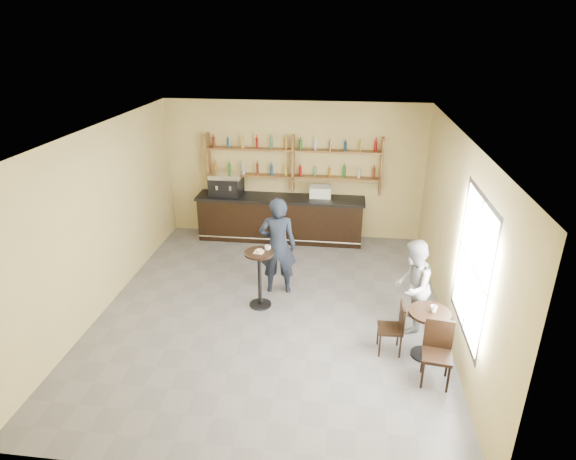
# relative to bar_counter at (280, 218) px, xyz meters

# --- Properties ---
(floor) EXTENTS (7.00, 7.00, 0.00)m
(floor) POSITION_rel_bar_counter_xyz_m (0.27, -3.15, -0.53)
(floor) COLOR slate
(floor) RESTS_ON ground
(ceiling) EXTENTS (7.00, 7.00, 0.00)m
(ceiling) POSITION_rel_bar_counter_xyz_m (0.27, -3.15, 2.67)
(ceiling) COLOR white
(ceiling) RESTS_ON wall_back
(wall_back) EXTENTS (7.00, 0.00, 7.00)m
(wall_back) POSITION_rel_bar_counter_xyz_m (0.27, 0.35, 1.07)
(wall_back) COLOR tan
(wall_back) RESTS_ON floor
(wall_front) EXTENTS (7.00, 0.00, 7.00)m
(wall_front) POSITION_rel_bar_counter_xyz_m (0.27, -6.65, 1.07)
(wall_front) COLOR tan
(wall_front) RESTS_ON floor
(wall_left) EXTENTS (0.00, 7.00, 7.00)m
(wall_left) POSITION_rel_bar_counter_xyz_m (-2.73, -3.15, 1.07)
(wall_left) COLOR tan
(wall_left) RESTS_ON floor
(wall_right) EXTENTS (0.00, 7.00, 7.00)m
(wall_right) POSITION_rel_bar_counter_xyz_m (3.27, -3.15, 1.07)
(wall_right) COLOR tan
(wall_right) RESTS_ON floor
(window_pane) EXTENTS (0.00, 2.00, 2.00)m
(window_pane) POSITION_rel_bar_counter_xyz_m (3.27, -4.35, 1.17)
(window_pane) COLOR white
(window_pane) RESTS_ON wall_right
(window_frame) EXTENTS (0.04, 1.70, 2.10)m
(window_frame) POSITION_rel_bar_counter_xyz_m (3.26, -4.35, 1.17)
(window_frame) COLOR black
(window_frame) RESTS_ON wall_right
(shelf_unit) EXTENTS (4.00, 0.26, 1.40)m
(shelf_unit) POSITION_rel_bar_counter_xyz_m (0.27, 0.22, 1.28)
(shelf_unit) COLOR brown
(shelf_unit) RESTS_ON wall_back
(liquor_bottles) EXTENTS (3.68, 0.10, 1.00)m
(liquor_bottles) POSITION_rel_bar_counter_xyz_m (0.27, 0.22, 1.45)
(liquor_bottles) COLOR #8C5919
(liquor_bottles) RESTS_ON shelf_unit
(bar_counter) EXTENTS (3.91, 0.76, 1.06)m
(bar_counter) POSITION_rel_bar_counter_xyz_m (0.00, 0.00, 0.00)
(bar_counter) COLOR black
(bar_counter) RESTS_ON floor
(espresso_machine) EXTENTS (0.79, 0.57, 0.52)m
(espresso_machine) POSITION_rel_bar_counter_xyz_m (-1.27, 0.00, 0.79)
(espresso_machine) COLOR black
(espresso_machine) RESTS_ON bar_counter
(pastry_case) EXTENTS (0.54, 0.46, 0.30)m
(pastry_case) POSITION_rel_bar_counter_xyz_m (0.93, 0.00, 0.68)
(pastry_case) COLOR silver
(pastry_case) RESTS_ON bar_counter
(pedestal_table) EXTENTS (0.63, 0.63, 1.08)m
(pedestal_table) POSITION_rel_bar_counter_xyz_m (0.04, -2.99, 0.01)
(pedestal_table) COLOR black
(pedestal_table) RESTS_ON floor
(napkin) EXTENTS (0.19, 0.19, 0.00)m
(napkin) POSITION_rel_bar_counter_xyz_m (0.04, -2.99, 0.55)
(napkin) COLOR white
(napkin) RESTS_ON pedestal_table
(donut) EXTENTS (0.15, 0.15, 0.05)m
(donut) POSITION_rel_bar_counter_xyz_m (0.05, -3.00, 0.58)
(donut) COLOR #BB8944
(donut) RESTS_ON napkin
(cup_pedestal) EXTENTS (0.13, 0.13, 0.09)m
(cup_pedestal) POSITION_rel_bar_counter_xyz_m (0.18, -2.89, 0.59)
(cup_pedestal) COLOR white
(cup_pedestal) RESTS_ON pedestal_table
(man_main) EXTENTS (0.73, 0.52, 1.89)m
(man_main) POSITION_rel_bar_counter_xyz_m (0.29, -2.42, 0.42)
(man_main) COLOR black
(man_main) RESTS_ON floor
(cafe_table) EXTENTS (0.81, 0.81, 0.80)m
(cafe_table) POSITION_rel_bar_counter_xyz_m (2.83, -4.12, -0.13)
(cafe_table) COLOR black
(cafe_table) RESTS_ON floor
(cup_cafe) EXTENTS (0.13, 0.13, 0.10)m
(cup_cafe) POSITION_rel_bar_counter_xyz_m (2.88, -4.12, 0.32)
(cup_cafe) COLOR white
(cup_cafe) RESTS_ON cafe_table
(chair_west) EXTENTS (0.38, 0.38, 0.85)m
(chair_west) POSITION_rel_bar_counter_xyz_m (2.28, -4.07, -0.10)
(chair_west) COLOR black
(chair_west) RESTS_ON floor
(chair_south) EXTENTS (0.46, 0.46, 0.94)m
(chair_south) POSITION_rel_bar_counter_xyz_m (2.88, -4.72, -0.06)
(chair_south) COLOR black
(chair_south) RESTS_ON floor
(patron_second) EXTENTS (0.82, 0.93, 1.61)m
(patron_second) POSITION_rel_bar_counter_xyz_m (2.65, -3.39, 0.27)
(patron_second) COLOR gray
(patron_second) RESTS_ON floor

